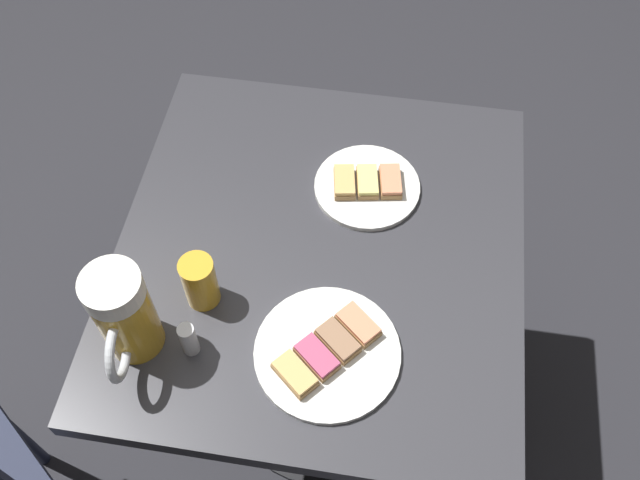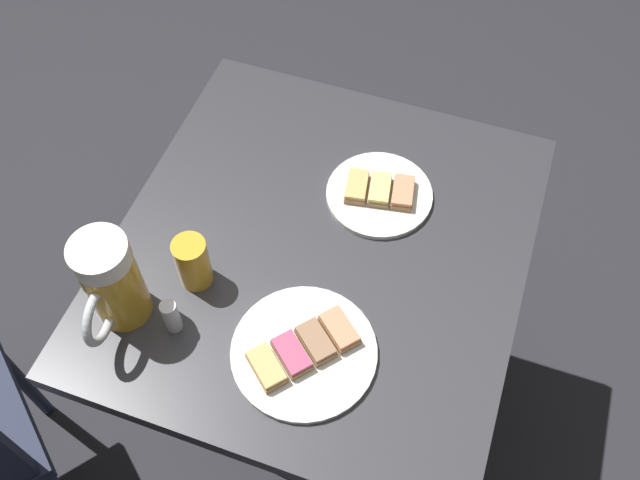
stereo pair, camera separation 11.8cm
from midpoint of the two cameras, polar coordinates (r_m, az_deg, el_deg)
ground_plane at (r=1.84m, az=1.87°, el=-12.97°), size 6.00×6.00×0.00m
cafe_table at (r=1.33m, az=2.53°, el=-4.54°), size 0.69×0.75×0.72m
plate_near at (r=1.26m, az=7.56°, el=3.64°), size 0.19×0.19×0.03m
plate_far at (r=1.09m, az=1.79°, el=-9.30°), size 0.23×0.23×0.03m
beer_mug at (r=1.08m, az=-13.78°, el=-3.68°), size 0.09×0.15×0.18m
beer_glass_small at (r=1.13m, az=-7.45°, el=-2.05°), size 0.06×0.06×0.10m
salt_shaker at (r=1.10m, az=-9.10°, el=-6.42°), size 0.03×0.03×0.07m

